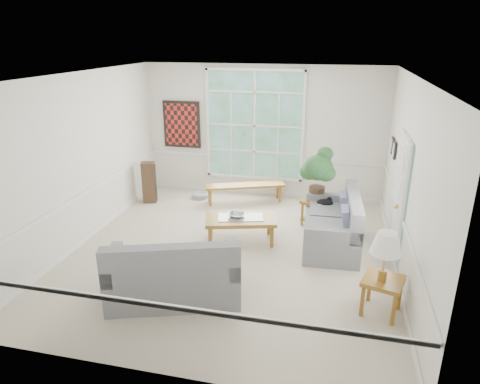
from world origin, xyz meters
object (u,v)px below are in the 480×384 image
Objects in this scene: end_table at (317,212)px; side_table at (381,296)px; loveseat_right at (331,220)px; loveseat_front at (173,266)px; coffee_table at (241,229)px.

end_table is 2.94m from side_table.
end_table is at bearing 106.11° from loveseat_right.
loveseat_right reaches higher than side_table.
end_table is at bearing 110.52° from side_table.
loveseat_front is 2.04m from coffee_table.
loveseat_front reaches higher than side_table.
loveseat_front is 3.54× the size of end_table.
loveseat_right is 3.45× the size of side_table.
coffee_table is at bearing -140.86° from end_table.
loveseat_right is 1.64m from coffee_table.
loveseat_right is 3.05m from loveseat_front.
loveseat_right reaches higher than coffee_table.
coffee_table is 2.42× the size of side_table.
end_table is at bearing 40.01° from loveseat_front.
coffee_table is at bearing -175.10° from loveseat_right.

